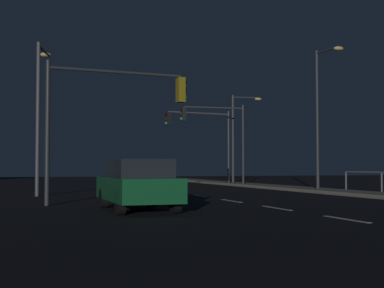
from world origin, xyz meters
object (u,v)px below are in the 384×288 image
at_px(traffic_light_near_right, 216,127).
at_px(street_lamp_mid_block, 321,105).
at_px(traffic_light_far_center, 114,104).
at_px(street_lamp_corner, 39,104).
at_px(traffic_light_overhead_east, 201,131).
at_px(street_lamp_across_street, 238,129).
at_px(car, 138,184).

distance_m(traffic_light_near_right, street_lamp_mid_block, 10.17).
xyz_separation_m(traffic_light_near_right, traffic_light_far_center, (-9.94, -16.48, -0.49)).
height_order(traffic_light_near_right, street_lamp_corner, street_lamp_corner).
distance_m(traffic_light_far_center, street_lamp_corner, 7.02).
xyz_separation_m(traffic_light_far_center, street_lamp_mid_block, (12.47, 6.65, 1.09)).
relative_size(traffic_light_overhead_east, street_lamp_mid_block, 0.71).
bearing_deg(street_lamp_mid_block, traffic_light_near_right, 104.46).
relative_size(traffic_light_near_right, street_lamp_mid_block, 0.73).
bearing_deg(street_lamp_mid_block, street_lamp_corner, -179.64).
xyz_separation_m(traffic_light_overhead_east, street_lamp_across_street, (3.15, 0.56, 0.21)).
xyz_separation_m(traffic_light_overhead_east, street_lamp_mid_block, (3.00, -11.81, 0.72)).
relative_size(traffic_light_near_right, traffic_light_overhead_east, 1.04).
height_order(car, street_lamp_corner, street_lamp_corner).
bearing_deg(traffic_light_far_center, traffic_light_near_right, 58.92).
distance_m(traffic_light_overhead_east, street_lamp_corner, 16.84).
bearing_deg(traffic_light_near_right, street_lamp_mid_block, -75.54).
height_order(traffic_light_near_right, street_lamp_across_street, street_lamp_across_street).
relative_size(traffic_light_far_center, street_lamp_corner, 0.75).
xyz_separation_m(traffic_light_near_right, street_lamp_corner, (-12.36, -9.93, 0.15)).
relative_size(traffic_light_overhead_east, street_lamp_across_street, 0.81).
bearing_deg(street_lamp_across_street, street_lamp_corner, -140.36).
distance_m(car, traffic_light_overhead_east, 23.91).
bearing_deg(traffic_light_far_center, street_lamp_across_street, 56.44).
bearing_deg(street_lamp_across_street, street_lamp_mid_block, -90.70).
xyz_separation_m(street_lamp_across_street, street_lamp_mid_block, (-0.15, -12.37, 0.51)).
bearing_deg(traffic_light_far_center, car, -86.83).
bearing_deg(traffic_light_overhead_east, street_lamp_corner, -134.99).
bearing_deg(car, street_lamp_corner, 104.80).
xyz_separation_m(car, street_lamp_mid_block, (12.29, 9.98, 3.92)).
height_order(traffic_light_far_center, street_lamp_across_street, street_lamp_across_street).
bearing_deg(street_lamp_mid_block, traffic_light_far_center, -151.92).
height_order(car, traffic_light_near_right, traffic_light_near_right).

